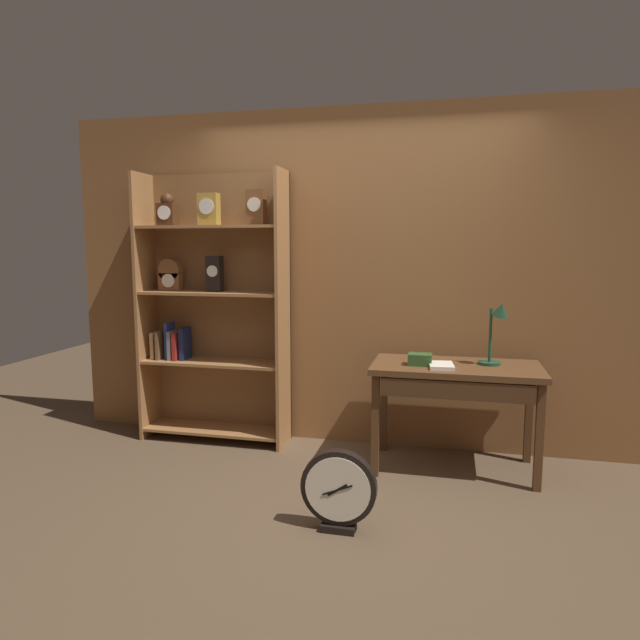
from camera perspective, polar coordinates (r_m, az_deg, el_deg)
name	(u,v)px	position (r m, az deg, el deg)	size (l,w,h in m)	color
ground_plane	(321,521)	(3.38, 0.15, -19.86)	(10.00, 10.00, 0.00)	brown
back_wood_panel	(361,279)	(4.33, 4.20, 4.17)	(4.80, 0.05, 2.60)	brown
bookshelf	(211,305)	(4.51, -11.12, 1.52)	(1.18, 0.33, 2.13)	#9E6B3D
workbench	(456,380)	(3.95, 13.73, -5.94)	(1.14, 0.60, 0.75)	brown
desk_lamp	(496,328)	(3.96, 17.61, -0.82)	(0.21, 0.21, 0.45)	#1E472D
toolbox_small	(420,359)	(3.89, 10.19, -3.99)	(0.16, 0.12, 0.08)	#2D5123
open_repair_manual	(441,366)	(3.85, 12.29, -4.57)	(0.16, 0.22, 0.03)	silver
round_clock_large	(339,490)	(3.18, 1.92, -16.99)	(0.42, 0.11, 0.46)	black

